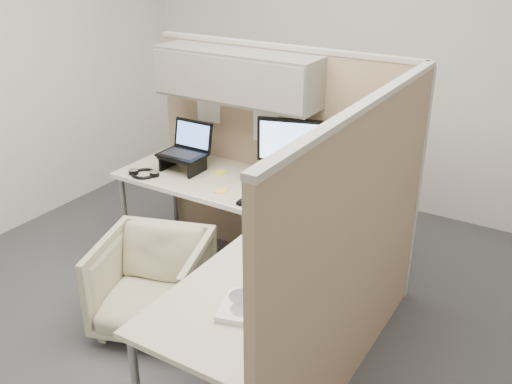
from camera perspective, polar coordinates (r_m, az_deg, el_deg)
The scene contains 18 objects.
ground at distance 3.82m, azimuth -3.32°, elevation -12.68°, with size 4.50×4.50×0.00m, color #38383E.
partition_back at distance 4.04m, azimuth 0.47°, elevation 7.11°, with size 2.00×0.36×1.63m.
partition_right at distance 2.97m, azimuth 10.08°, elevation -6.13°, with size 0.07×2.03×1.63m.
desk at distance 3.48m, azimuth -0.72°, elevation -3.25°, with size 2.00×1.98×0.73m.
office_chair at distance 3.66m, azimuth -10.29°, elevation -8.62°, with size 0.65×0.61×0.67m, color #C1B29A.
monitor_left at distance 3.83m, azimuth 3.40°, elevation 4.56°, with size 0.43×0.20×0.47m.
monitor_right at distance 3.51m, azimuth 9.64°, elevation 2.33°, with size 0.39×0.26×0.47m.
laptop_station at distance 4.16m, azimuth -7.11°, elevation 3.95°, with size 0.33×0.28×0.34m.
keyboard at distance 3.57m, azimuth 1.87°, elevation -1.52°, with size 0.47×0.16×0.02m, color black.
mouse at distance 3.40m, azimuth 6.76°, elevation -2.97°, with size 0.11×0.07×0.04m, color black.
travel_mug at distance 3.70m, azimuth 6.34°, elevation 0.45°, with size 0.07×0.07×0.16m.
soda_can_green at distance 3.37m, azimuth 8.88°, elevation -2.58°, with size 0.07×0.07×0.12m, color silver.
soda_can_silver at distance 3.53m, azimuth 8.32°, elevation -1.28°, with size 0.07×0.07×0.12m, color black.
sticky_note_c at distance 4.11m, azimuth -3.67°, elevation 1.93°, with size 0.08×0.08×0.01m, color yellow.
sticky_note_a at distance 3.82m, azimuth -3.49°, elevation 0.12°, with size 0.08×0.08×0.01m, color yellow.
headphones at distance 4.14m, azimuth -11.14°, elevation 1.84°, with size 0.23×0.23×0.03m.
paper_stack at distance 2.67m, azimuth -1.32°, elevation -11.42°, with size 0.26×0.29×0.03m.
desk_clock at distance 2.94m, azimuth 4.29°, elevation -7.00°, with size 0.06×0.10×0.10m.
Camera 1 is at (1.77, -2.47, 2.32)m, focal length 40.00 mm.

